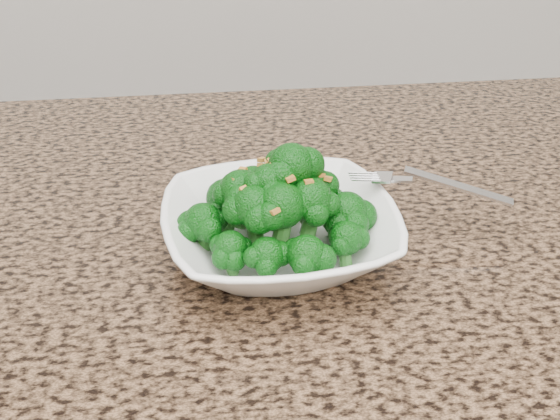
{
  "coord_description": "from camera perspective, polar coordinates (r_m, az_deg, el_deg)",
  "views": [
    {
      "loc": [
        0.07,
        -0.14,
        1.26
      ],
      "look_at": [
        0.14,
        0.39,
        0.95
      ],
      "focal_mm": 45.0,
      "sensor_mm": 36.0,
      "label": 1
    }
  ],
  "objects": [
    {
      "name": "granite_counter",
      "position": [
        0.59,
        -12.72,
        -10.64
      ],
      "size": [
        1.64,
        1.04,
        0.03
      ],
      "primitive_type": "cube",
      "color": "brown",
      "rests_on": "cabinet"
    },
    {
      "name": "garlic_topping",
      "position": [
        0.59,
        0.0,
        6.18
      ],
      "size": [
        0.11,
        0.11,
        0.01
      ],
      "primitive_type": null,
      "color": "#BE7C2E",
      "rests_on": "broccoli_pile"
    },
    {
      "name": "bowl",
      "position": [
        0.63,
        0.0,
        -1.89
      ],
      "size": [
        0.23,
        0.23,
        0.05
      ],
      "primitive_type": "imported",
      "rotation": [
        0.0,
        0.0,
        0.07
      ],
      "color": "white",
      "rests_on": "granite_counter"
    },
    {
      "name": "fork",
      "position": [
        0.67,
        10.13,
        2.46
      ],
      "size": [
        0.17,
        0.09,
        0.01
      ],
      "primitive_type": null,
      "rotation": [
        0.0,
        0.0,
        -0.37
      ],
      "color": "silver",
      "rests_on": "bowl"
    },
    {
      "name": "broccoli_pile",
      "position": [
        0.6,
        0.0,
        2.95
      ],
      "size": [
        0.19,
        0.19,
        0.07
      ],
      "primitive_type": null,
      "color": "#084D0A",
      "rests_on": "bowl"
    }
  ]
}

